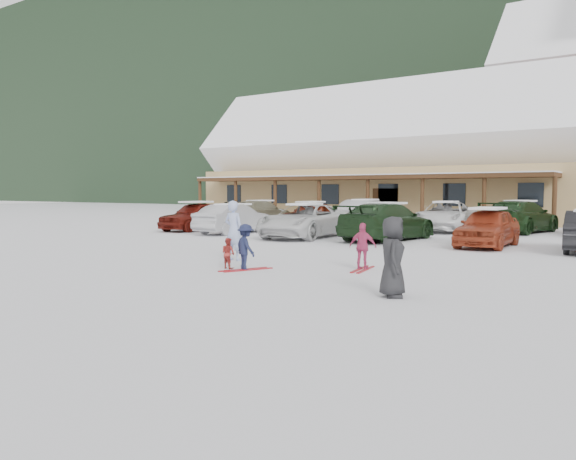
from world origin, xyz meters
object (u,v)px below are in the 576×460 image
Objects in this scene: child_magenta at (363,246)px; parked_car_11 at (520,217)px; parked_car_8 at (311,214)px; day_lodge at (389,165)px; parked_car_10 at (446,216)px; parked_car_4 at (488,227)px; child_navy at (246,247)px; parked_car_3 at (387,222)px; parked_car_7 at (260,212)px; bystander_dark at (393,257)px; toddler_red at (228,253)px; parked_car_9 at (365,213)px; parked_car_1 at (233,219)px; parked_car_0 at (196,216)px; parked_car_2 at (305,221)px; adult_skier at (234,231)px.

child_magenta is 15.89m from parked_car_11.
parked_car_8 is 11.40m from parked_car_11.
parked_car_10 is at bearing -53.98° from day_lodge.
parked_car_4 is at bearing -67.71° from parked_car_10.
child_navy is (8.71, -28.02, -3.35)m from day_lodge.
day_lodge is at bearing -77.23° from child_magenta.
day_lodge is at bearing -60.56° from parked_car_3.
parked_car_10 is (12.00, -0.31, 0.03)m from parked_car_7.
bystander_dark is at bearing -84.94° from parked_car_4.
bystander_dark reaches higher than toddler_red.
parked_car_9 is (-10.13, 19.01, -0.00)m from bystander_dark.
child_navy is 0.29× the size of parked_car_8.
parked_car_3 reaches higher than parked_car_8.
parked_car_9 reaches higher than child_magenta.
parked_car_7 is at bearing -47.84° from toddler_red.
parked_car_1 is 0.91× the size of parked_car_9.
parked_car_2 is (7.07, -0.63, -0.01)m from parked_car_0.
parked_car_8 is at bearing -88.62° from day_lodge.
toddler_red is 0.68× the size of child_navy.
adult_skier is 16.85m from parked_car_11.
child_magenta is 0.78× the size of bystander_dark.
bystander_dark is 0.29× the size of parked_car_11.
parked_car_4 is at bearing -2.27° from parked_car_0.
parked_car_3 reaches higher than parked_car_1.
parked_car_9 reaches higher than parked_car_8.
parked_car_9 is at bearing 137.36° from parked_car_4.
bystander_dark is 0.29× the size of parked_car_2.
adult_skier reaches higher than parked_car_3.
bystander_dark reaches higher than parked_car_8.
day_lodge is 32.33m from bystander_dark.
child_magenta is (2.46, 1.75, 0.01)m from child_navy.
parked_car_8 is at bearing -89.06° from parked_car_1.
parked_car_1 is at bearing 174.60° from parked_car_2.
parked_car_8 is at bearing 174.74° from parked_car_7.
parked_car_1 is at bearing 24.74° from bystander_dark.
adult_skier is 8.84m from parked_car_3.
adult_skier is 1.44× the size of child_magenta.
parked_car_3 is at bearing -33.40° from parked_car_8.
toddler_red is 3.52m from child_magenta.
parked_car_3 reaches higher than parked_car_0.
bystander_dark reaches higher than parked_car_7.
adult_skier reaches higher than parked_car_8.
parked_car_3 is at bearing -99.59° from parked_car_10.
parked_car_3 is 1.07× the size of parked_car_7.
parked_car_3 reaches higher than parked_car_2.
parked_car_2 is (-4.22, 9.35, 0.14)m from child_navy.
parked_car_11 is (14.20, 7.66, 0.04)m from parked_car_0.
parked_car_10 is (-2.90, 14.89, 0.14)m from child_magenta.
parked_car_4 is at bearing 156.42° from parked_car_7.
parked_car_10 is at bearing -95.75° from adult_skier.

